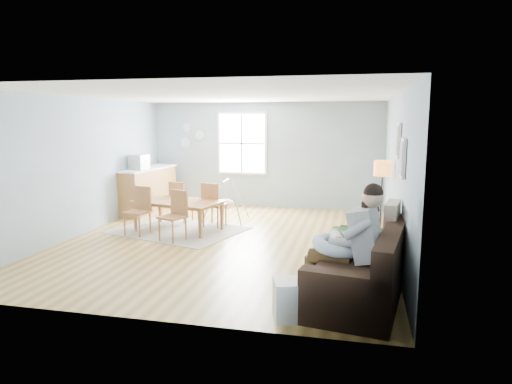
% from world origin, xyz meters
% --- Properties ---
extents(room, '(8.40, 9.40, 3.90)m').
position_xyz_m(room, '(0.00, 0.00, 2.42)').
color(room, olive).
extents(window, '(1.32, 0.08, 1.62)m').
position_xyz_m(window, '(-0.60, 3.46, 1.65)').
color(window, silver).
rests_on(window, room).
extents(pictures, '(0.05, 1.34, 0.74)m').
position_xyz_m(pictures, '(2.97, -1.05, 1.85)').
color(pictures, silver).
rests_on(pictures, room).
extents(wall_plates, '(0.67, 0.02, 0.66)m').
position_xyz_m(wall_plates, '(-2.00, 3.47, 1.83)').
color(wall_plates, '#A5B9C7').
rests_on(wall_plates, room).
extents(sofa, '(1.36, 2.46, 0.94)m').
position_xyz_m(sofa, '(2.52, -2.20, 0.33)').
color(sofa, black).
rests_on(sofa, room).
extents(green_throw, '(1.09, 0.91, 0.04)m').
position_xyz_m(green_throw, '(2.55, -1.41, 0.60)').
color(green_throw, '#145915').
rests_on(green_throw, sofa).
extents(beige_pillow, '(0.26, 0.60, 0.58)m').
position_xyz_m(beige_pillow, '(2.86, -1.63, 0.87)').
color(beige_pillow, '#C1AB93').
rests_on(beige_pillow, sofa).
extents(father, '(1.14, 0.65, 1.54)m').
position_xyz_m(father, '(2.32, -2.50, 0.82)').
color(father, '#9D9D9F').
rests_on(father, sofa).
extents(nursing_pillow, '(0.77, 0.76, 0.25)m').
position_xyz_m(nursing_pillow, '(2.14, -2.47, 0.73)').
color(nursing_pillow, silver).
rests_on(nursing_pillow, father).
extents(infant, '(0.21, 0.43, 0.15)m').
position_xyz_m(infant, '(2.14, -2.43, 0.83)').
color(infant, silver).
rests_on(infant, nursing_pillow).
extents(toddler, '(0.63, 0.36, 0.96)m').
position_xyz_m(toddler, '(2.47, -1.96, 0.80)').
color(toddler, silver).
rests_on(toddler, sofa).
extents(floor_lamp, '(0.31, 0.31, 1.54)m').
position_xyz_m(floor_lamp, '(2.80, 0.42, 1.27)').
color(floor_lamp, black).
rests_on(floor_lamp, room).
extents(storage_cube, '(0.51, 0.48, 0.46)m').
position_xyz_m(storage_cube, '(1.68, -3.10, 0.23)').
color(storage_cube, silver).
rests_on(storage_cube, room).
extents(rug, '(2.92, 2.52, 0.01)m').
position_xyz_m(rug, '(-1.22, 0.56, 0.01)').
color(rug, '#9C998F').
rests_on(rug, room).
extents(dining_table, '(1.95, 1.37, 0.62)m').
position_xyz_m(dining_table, '(-1.22, 0.56, 0.31)').
color(dining_table, '#9A6532').
rests_on(dining_table, rug).
extents(chair_sw, '(0.50, 0.50, 0.96)m').
position_xyz_m(chair_sw, '(-1.84, 0.11, 0.55)').
color(chair_sw, '#925932').
rests_on(chair_sw, rug).
extents(chair_se, '(0.56, 0.56, 0.95)m').
position_xyz_m(chair_se, '(-0.97, -0.15, 0.54)').
color(chair_se, '#925932').
rests_on(chair_se, rug).
extents(chair_nw, '(0.49, 0.49, 0.92)m').
position_xyz_m(chair_nw, '(-1.47, 1.27, 0.52)').
color(chair_nw, '#925932').
rests_on(chair_nw, rug).
extents(chair_ne, '(0.51, 0.51, 0.95)m').
position_xyz_m(chair_ne, '(-0.62, 1.01, 0.54)').
color(chair_ne, '#925932').
rests_on(chair_ne, rug).
extents(counter, '(0.76, 2.00, 1.09)m').
position_xyz_m(counter, '(-2.70, 2.24, 0.55)').
color(counter, '#9A6532').
rests_on(counter, room).
extents(monitor, '(0.44, 0.42, 0.35)m').
position_xyz_m(monitor, '(-2.72, 1.87, 1.27)').
color(monitor, '#AEAEB3').
rests_on(monitor, counter).
extents(baby_swing, '(0.97, 0.98, 0.93)m').
position_xyz_m(baby_swing, '(-0.50, 1.59, 0.42)').
color(baby_swing, '#AEAEB3').
rests_on(baby_swing, room).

